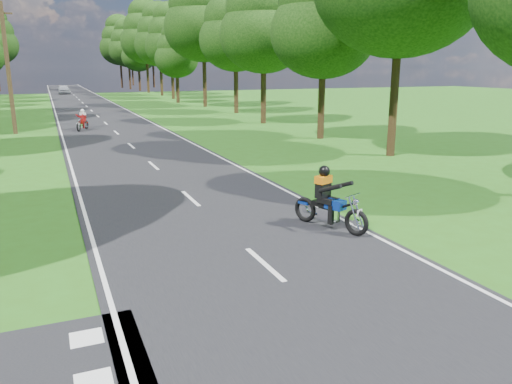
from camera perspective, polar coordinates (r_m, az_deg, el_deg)
name	(u,v)px	position (r m, az deg, el deg)	size (l,w,h in m)	color
ground	(309,304)	(9.26, 6.07, -12.64)	(160.00, 160.00, 0.00)	#275814
main_road	(87,106)	(57.51, -18.79, 9.25)	(7.00, 140.00, 0.02)	black
road_markings	(87,108)	(55.64, -18.78, 9.12)	(7.40, 140.00, 0.01)	silver
treeline	(87,32)	(67.63, -18.78, 16.88)	(40.00, 115.35, 14.78)	black
telegraph_pole	(8,68)	(35.27, -26.49, 12.55)	(1.20, 0.26, 8.00)	#382616
rider_near_blue	(330,198)	(13.11, 8.49, -0.66)	(0.66, 1.99, 1.66)	navy
rider_far_red	(82,120)	(35.58, -19.26, 7.80)	(0.56, 1.68, 1.40)	maroon
distant_car	(64,89)	(85.09, -21.14, 10.90)	(1.70, 4.23, 1.44)	silver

